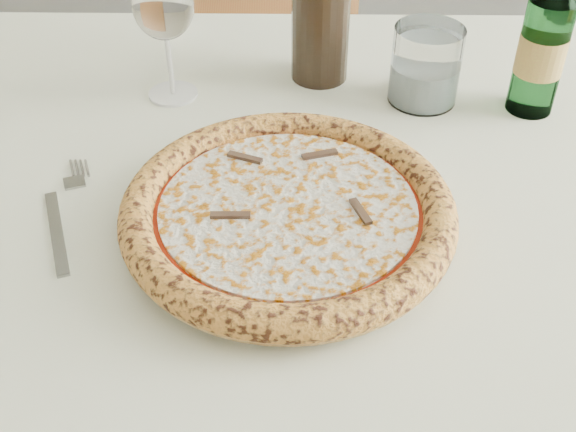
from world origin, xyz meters
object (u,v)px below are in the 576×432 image
pizza (288,211)px  beer_bottle (544,44)px  dining_table (287,231)px  wine_glass (163,8)px  chair_far (287,39)px  plate (288,224)px  tumbler (425,70)px

pizza → beer_bottle: (0.31, 0.24, 0.06)m
dining_table → pizza: 0.15m
wine_glass → chair_far: bearing=75.7°
dining_table → wine_glass: wine_glass is taller
plate → wine_glass: size_ratio=1.80×
dining_table → plate: bearing=-90.0°
chair_far → beer_bottle: (0.30, -0.66, 0.31)m
chair_far → wine_glass: (-0.16, -0.62, 0.34)m
chair_far → plate: chair_far is taller
wine_glass → tumbler: wine_glass is taller
chair_far → tumbler: bearing=-75.0°
plate → beer_bottle: bearing=37.1°
pizza → wine_glass: bearing=118.3°
dining_table → tumbler: (0.18, 0.16, 0.13)m
wine_glass → beer_bottle: beer_bottle is taller
beer_bottle → pizza: bearing=-142.9°
dining_table → plate: plate is taller
plate → wine_glass: 0.33m
chair_far → plate: 0.93m
plate → wine_glass: bearing=118.3°
dining_table → plate: size_ratio=4.83×
plate → beer_bottle: beer_bottle is taller
chair_far → beer_bottle: size_ratio=4.09×
wine_glass → beer_bottle: size_ratio=0.75×
pizza → beer_bottle: 0.40m
wine_glass → tumbler: bearing=-2.5°
chair_far → pizza: 0.93m
pizza → tumbler: size_ratio=3.42×
chair_far → tumbler: size_ratio=9.31×
beer_bottle → dining_table: bearing=-156.3°
tumbler → beer_bottle: 0.15m
tumbler → chair_far: bearing=105.0°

